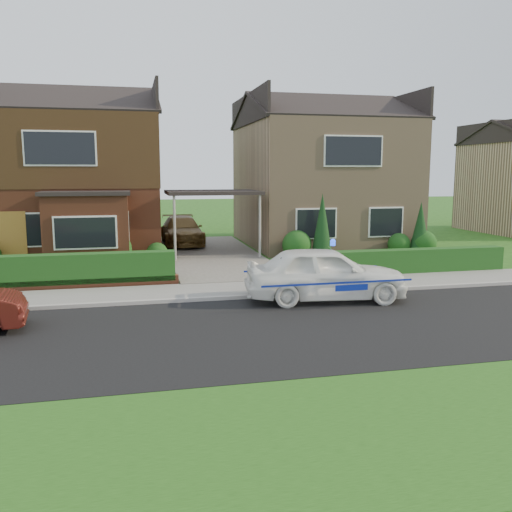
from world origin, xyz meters
name	(u,v)px	position (x,y,z in m)	size (l,w,h in m)	color
ground	(285,329)	(0.00, 0.00, 0.00)	(120.00, 120.00, 0.00)	#1D4612
road	(285,329)	(0.00, 0.00, 0.00)	(60.00, 6.00, 0.02)	black
kerb	(255,297)	(0.00, 3.05, 0.06)	(60.00, 0.16, 0.12)	#9E9993
sidewalk	(247,289)	(0.00, 4.10, 0.05)	(60.00, 2.00, 0.10)	slate
grass_verge	(383,429)	(0.00, -5.00, 0.00)	(60.00, 4.00, 0.01)	#1D4612
driveway	(213,255)	(0.00, 11.00, 0.06)	(3.80, 12.00, 0.12)	#666059
house_left	(72,166)	(-5.78, 13.90, 3.81)	(7.50, 9.53, 7.25)	brown
house_right	(320,169)	(5.80, 13.99, 3.66)	(7.50, 8.06, 7.25)	tan
carport_link	(213,193)	(0.00, 10.95, 2.66)	(3.80, 3.00, 2.77)	black
dwarf_wall	(49,286)	(-5.80, 5.30, 0.18)	(7.70, 0.25, 0.36)	brown
hedge_left	(50,291)	(-5.80, 5.45, 0.00)	(7.50, 0.55, 0.90)	#123814
hedge_right	(403,275)	(5.80, 5.35, 0.00)	(7.50, 0.55, 0.80)	#123814
shrub_left_mid	(114,249)	(-4.00, 9.30, 0.66)	(1.32, 1.32, 1.32)	#123814
shrub_left_near	(157,253)	(-2.40, 9.60, 0.42)	(0.84, 0.84, 0.84)	#123814
shrub_right_near	(297,245)	(3.20, 9.40, 0.60)	(1.20, 1.20, 1.20)	#123814
shrub_right_mid	(399,244)	(7.80, 9.50, 0.48)	(0.96, 0.96, 0.96)	#123814
shrub_right_far	(424,243)	(8.80, 9.20, 0.54)	(1.08, 1.08, 1.08)	#123814
conifer_a	(322,228)	(4.20, 9.20, 1.30)	(0.90, 0.90, 2.60)	black
conifer_b	(420,230)	(8.60, 9.20, 1.10)	(0.90, 0.90, 2.20)	black
police_car	(325,274)	(1.85, 2.40, 0.75)	(4.07, 4.61, 1.67)	white
driveway_car	(182,230)	(-1.00, 14.35, 0.77)	(1.83, 4.50, 1.31)	brown
potted_plant_a	(28,269)	(-6.67, 7.12, 0.41)	(0.43, 0.29, 0.82)	gray
potted_plant_c	(159,269)	(-2.50, 6.33, 0.38)	(0.42, 0.42, 0.76)	gray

